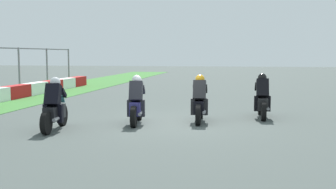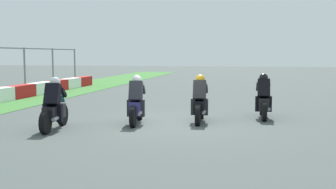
% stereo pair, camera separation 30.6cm
% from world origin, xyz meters
% --- Properties ---
extents(ground_plane, '(120.00, 120.00, 0.00)m').
position_xyz_m(ground_plane, '(0.00, 0.00, 0.00)').
color(ground_plane, '#444D4A').
extents(rider_lane_a, '(2.04, 0.54, 1.51)m').
position_xyz_m(rider_lane_a, '(1.59, -2.92, 0.62)').
color(rider_lane_a, black).
rests_on(rider_lane_a, ground_plane).
extents(rider_lane_b, '(2.04, 0.55, 1.51)m').
position_xyz_m(rider_lane_b, '(0.37, -0.91, 0.62)').
color(rider_lane_b, black).
rests_on(rider_lane_b, ground_plane).
extents(rider_lane_c, '(2.04, 0.58, 1.51)m').
position_xyz_m(rider_lane_c, '(-0.31, 0.99, 0.62)').
color(rider_lane_c, black).
rests_on(rider_lane_c, ground_plane).
extents(rider_lane_d, '(2.04, 0.58, 1.51)m').
position_xyz_m(rider_lane_d, '(-1.77, 3.02, 0.62)').
color(rider_lane_d, black).
rests_on(rider_lane_d, ground_plane).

